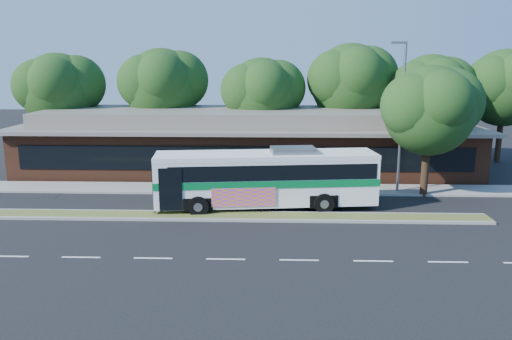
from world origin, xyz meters
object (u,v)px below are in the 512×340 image
(transit_bus, at_px, (267,175))
(sidewalk_tree, at_px, (435,108))
(lamp_post, at_px, (401,113))
(sedan, at_px, (117,166))

(transit_bus, relative_size, sidewalk_tree, 1.57)
(lamp_post, relative_size, sedan, 1.70)
(lamp_post, height_order, transit_bus, lamp_post)
(sidewalk_tree, bearing_deg, transit_bus, -162.85)
(transit_bus, relative_size, sedan, 2.28)
(sedan, relative_size, sidewalk_tree, 0.69)
(lamp_post, distance_m, sedan, 19.38)
(transit_bus, xyz_separation_m, sidewalk_tree, (9.79, 3.02, 3.39))
(lamp_post, relative_size, sidewalk_tree, 1.17)
(transit_bus, distance_m, sidewalk_tree, 10.79)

